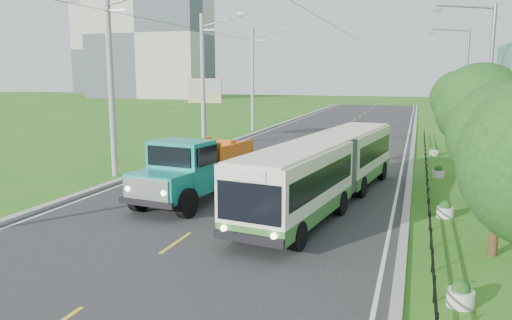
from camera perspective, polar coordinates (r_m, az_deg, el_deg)
The scene contains 28 objects.
ground at distance 16.93m, azimuth -9.12°, elevation -9.35°, with size 240.00×240.00×0.00m, color #2A6919.
road at distance 35.42m, azimuth 5.73°, elevation 0.75°, with size 14.00×120.00×0.02m, color #28282B.
curb_left at distance 37.58m, azimuth -5.05°, elevation 1.38°, with size 0.40×120.00×0.15m, color #9E9E99.
curb_right at distance 34.63m, azimuth 17.37°, elevation 0.22°, with size 0.30×120.00×0.10m, color #9E9E99.
edge_line_left at distance 37.38m, azimuth -4.27°, elevation 1.26°, with size 0.12×120.00×0.00m, color silver.
edge_line_right at distance 34.64m, azimuth 16.54°, elevation 0.22°, with size 0.12×120.00×0.00m, color silver.
centre_dash at distance 16.92m, azimuth -9.12°, elevation -9.28°, with size 0.12×2.20×0.00m, color yellow.
railing_right at distance 28.68m, azimuth 18.91°, elevation -1.25°, with size 0.04×40.00×0.60m, color black.
pole_near at distance 28.00m, azimuth -16.19°, elevation 8.51°, with size 3.51×0.32×10.00m.
pole_mid at distance 38.53m, azimuth -6.05°, elevation 9.06°, with size 3.51×0.32×10.00m.
pole_far at distance 49.73m, azimuth -0.35°, elevation 9.25°, with size 3.51×0.32×10.00m.
tree_second at distance 16.64m, azimuth 26.37°, elevation 1.88°, with size 3.18×3.26×5.30m.
tree_third at distance 22.53m, azimuth 24.33°, elevation 5.02°, with size 3.60×3.62×6.00m.
tree_fourth at distance 28.51m, azimuth 23.01°, elevation 5.10°, with size 3.24×3.31×5.40m.
tree_fifth at distance 34.47m, azimuth 22.22°, elevation 6.27°, with size 3.48×3.52×5.80m.
tree_back at distance 40.46m, azimuth 21.62°, elevation 6.43°, with size 3.30×3.36×5.50m.
streetlight_mid at distance 28.39m, azimuth 24.80°, elevation 7.63°, with size 3.02×0.20×9.07m.
streetlight_far at distance 42.33m, azimuth 22.65°, elevation 8.17°, with size 3.02×0.20×9.07m.
planter_front at distance 13.32m, azimuth 22.35°, elevation -14.08°, with size 0.64×0.64×0.67m.
planter_near at distance 20.90m, azimuth 20.80°, elevation -5.37°, with size 0.64×0.64×0.67m.
planter_mid at distance 28.70m, azimuth 20.10°, elevation -1.34°, with size 0.64×0.64×0.67m.
planter_far at distance 36.59m, azimuth 19.70°, elevation 0.95°, with size 0.64×0.64×0.67m.
billboard_left at distance 41.81m, azimuth -5.90°, elevation 7.43°, with size 3.00×0.20×5.20m.
billboard_right at distance 34.55m, azimuth 26.48°, elevation 8.46°, with size 0.24×6.00×7.30m.
apartment_near at distance 126.13m, azimuth -12.05°, elevation 13.83°, with size 28.00×14.00×30.00m, color #B7B2A3.
apartment_far at distance 160.33m, azimuth -15.39°, elevation 12.06°, with size 24.00×14.00×26.00m, color #B7B2A3.
bus at distance 21.40m, azimuth 8.06°, elevation -0.62°, with size 4.42×14.75×2.81m.
dump_truck at distance 21.82m, azimuth -7.16°, elevation -0.68°, with size 3.37×6.95×2.81m.
Camera 1 is at (7.40, -14.20, 5.50)m, focal length 35.00 mm.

